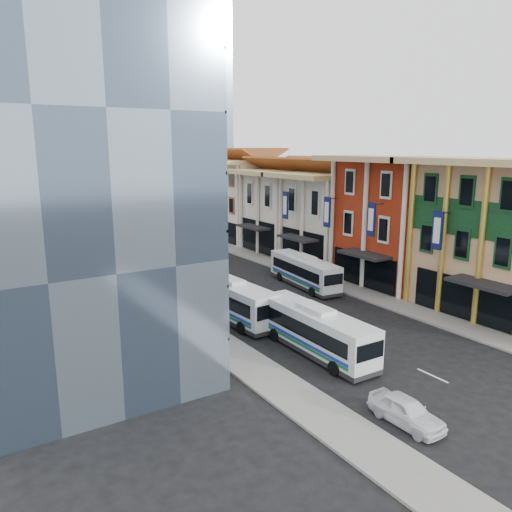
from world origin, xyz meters
TOP-DOWN VIEW (x-y plane):
  - ground at (0.00, 0.00)m, footprint 200.00×200.00m
  - sidewalk_right at (8.50, 22.00)m, footprint 3.00×90.00m
  - sidewalk_left at (-8.50, 22.00)m, footprint 3.00×90.00m
  - shophouse_red at (14.00, 17.00)m, footprint 8.00×10.00m
  - shophouse_cream_near at (14.00, 26.50)m, footprint 8.00×9.00m
  - shophouse_cream_mid at (14.00, 35.50)m, footprint 8.00×9.00m
  - shophouse_cream_far at (14.00, 46.00)m, footprint 8.00×12.00m
  - office_tower at (-17.00, 19.00)m, footprint 12.00×26.00m
  - office_block_far at (-16.00, 42.00)m, footprint 10.00×18.00m
  - bus_left_near at (-3.77, 7.45)m, footprint 2.49×10.13m
  - bus_left_far at (-5.15, 16.36)m, footprint 2.99×10.50m
  - bus_right at (5.50, 20.47)m, footprint 3.29×9.90m
  - sedan_left at (-5.49, -1.73)m, footprint 1.68×4.09m

SIDE VIEW (x-z plane):
  - ground at x=0.00m, z-range 0.00..0.00m
  - sidewalk_right at x=8.50m, z-range 0.00..0.15m
  - sidewalk_left at x=-8.50m, z-range 0.00..0.15m
  - sedan_left at x=-5.49m, z-range 0.00..1.38m
  - bus_right at x=5.50m, z-range 0.00..3.12m
  - bus_left_near at x=-3.77m, z-range 0.00..3.24m
  - bus_left_far at x=-5.15m, z-range 0.00..3.33m
  - shophouse_cream_near at x=14.00m, z-range 0.00..10.00m
  - shophouse_cream_mid at x=14.00m, z-range 0.00..10.00m
  - shophouse_cream_far at x=14.00m, z-range 0.00..11.00m
  - shophouse_red at x=14.00m, z-range 0.00..12.00m
  - office_block_far at x=-16.00m, z-range 0.00..14.00m
  - office_tower at x=-17.00m, z-range 0.00..30.00m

